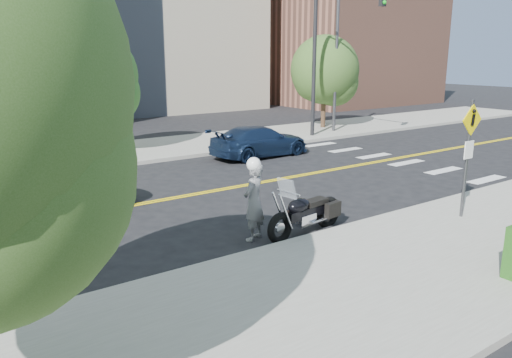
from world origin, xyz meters
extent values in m
plane|color=black|center=(0.00, 0.00, 0.00)|extent=(120.00, 120.00, 0.00)
cube|color=#9E9B91|center=(0.00, -7.50, 0.07)|extent=(60.00, 5.00, 0.15)
cube|color=#9E9B91|center=(0.00, 7.50, 0.07)|extent=(60.00, 5.00, 0.15)
cube|color=#8C5947|center=(26.00, 20.00, 6.00)|extent=(14.00, 12.00, 12.00)
cylinder|color=#4C4C51|center=(12.00, 6.50, 4.15)|extent=(0.16, 0.16, 8.00)
cylinder|color=black|center=(10.00, 6.00, 3.65)|extent=(0.20, 0.20, 7.00)
cylinder|color=#4C4C51|center=(4.20, -6.30, 1.65)|extent=(0.08, 0.08, 3.00)
cube|color=#F9D800|center=(4.20, -6.33, 2.65)|extent=(0.78, 0.03, 0.78)
cube|color=white|center=(4.20, -6.33, 1.90)|extent=(0.35, 0.03, 0.45)
imported|color=#A0A0A5|center=(-0.90, -4.23, 0.92)|extent=(0.80, 0.70, 1.85)
sphere|color=white|center=(-0.90, -4.23, 1.80)|extent=(0.33, 0.33, 0.33)
imported|color=#BBAD89|center=(-4.74, 0.25, 0.80)|extent=(6.31, 4.77, 1.59)
imported|color=#979B9E|center=(-4.52, 3.20, 0.77)|extent=(4.91, 3.30, 1.53)
imported|color=#182A4A|center=(4.95, 3.65, 0.65)|extent=(4.58, 2.05, 1.31)
cylinder|color=#382619|center=(-0.65, 7.83, 2.15)|extent=(0.28, 0.28, 4.30)
sphere|color=#316C22|center=(-0.65, 7.83, 3.36)|extent=(3.87, 3.87, 3.87)
cylinder|color=#382619|center=(12.49, 7.89, 2.17)|extent=(0.26, 0.26, 4.35)
sphere|color=#32541A|center=(12.49, 7.89, 3.39)|extent=(3.84, 3.84, 3.84)
camera|label=1|loc=(-7.23, -13.24, 4.21)|focal=35.00mm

